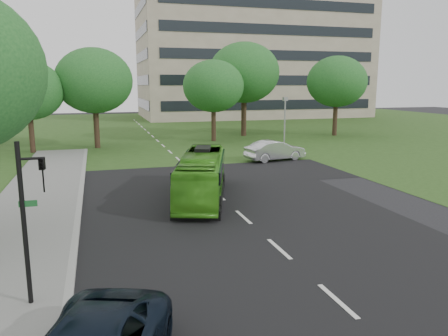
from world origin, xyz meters
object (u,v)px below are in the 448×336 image
object	(u,v)px
tree_park_a	(28,90)
bus	(202,176)
sedan	(275,150)
traffic_light	(29,212)
tree_park_b	(94,81)
camera_pole	(285,116)
tree_park_e	(337,82)
tree_park_d	(244,73)
office_building	(252,47)
tree_park_c	(213,86)

from	to	relation	value
tree_park_a	bus	xyz separation A→B (m)	(10.51, -19.21, -4.13)
sedan	traffic_light	bearing A→B (deg)	131.16
tree_park_b	sedan	size ratio (longest dim) A/B	1.92
camera_pole	traffic_light	bearing A→B (deg)	-106.89
traffic_light	bus	bearing A→B (deg)	70.14
camera_pole	tree_park_e	bearing A→B (deg)	60.97
sedan	camera_pole	bearing A→B (deg)	-42.56
tree_park_b	bus	xyz separation A→B (m)	(5.09, -20.64, -4.96)
tree_park_d	traffic_light	bearing A→B (deg)	-116.81
tree_park_a	sedan	xyz separation A→B (m)	(18.68, -9.58, -4.55)
bus	traffic_light	xyz separation A→B (m)	(-6.89, -9.77, 1.42)
tree_park_b	tree_park_e	xyz separation A→B (m)	(26.50, 2.69, -0.03)
office_building	tree_park_c	world-z (taller)	office_building
tree_park_e	traffic_light	world-z (taller)	tree_park_e
bus	sedan	distance (m)	12.64
bus	tree_park_e	bearing A→B (deg)	65.36
tree_park_a	tree_park_c	xyz separation A→B (m)	(17.16, 3.23, 0.33)
office_building	tree_park_a	bearing A→B (deg)	-132.14
office_building	camera_pole	distance (m)	44.64
tree_park_a	tree_park_e	distance (m)	32.19
tree_park_e	tree_park_a	bearing A→B (deg)	-172.64
tree_park_b	bus	distance (m)	21.83
tree_park_c	bus	size ratio (longest dim) A/B	0.97
tree_park_c	bus	xyz separation A→B (m)	(-6.65, -22.45, -4.46)
bus	traffic_light	distance (m)	12.04
office_building	sedan	size ratio (longest dim) A/B	8.42
tree_park_b	tree_park_e	bearing A→B (deg)	5.80
bus	camera_pole	distance (m)	18.08
sedan	traffic_light	size ratio (longest dim) A/B	1.07
tree_park_d	traffic_light	xyz separation A→B (m)	(-18.06, -35.74, -4.50)
tree_park_d	camera_pole	xyz separation A→B (m)	(-0.18, -11.74, -4.06)
office_building	tree_park_c	xyz separation A→B (m)	(-16.31, -33.75, -6.84)
tree_park_e	sedan	bearing A→B (deg)	-134.01
bus	office_building	bearing A→B (deg)	85.67
tree_park_d	bus	world-z (taller)	tree_park_d
bus	camera_pole	xyz separation A→B (m)	(11.00, 14.23, 1.86)
tree_park_b	camera_pole	xyz separation A→B (m)	(16.09, -6.41, -3.10)
office_building	tree_park_d	bearing A→B (deg)	-111.30
tree_park_a	traffic_light	distance (m)	29.33
tree_park_e	sedan	distance (m)	19.79
office_building	camera_pole	size ratio (longest dim) A/B	8.45
tree_park_a	sedan	world-z (taller)	tree_park_a
tree_park_c	tree_park_d	world-z (taller)	tree_park_d
tree_park_a	bus	size ratio (longest dim) A/B	0.91
tree_park_a	tree_park_d	xyz separation A→B (m)	(21.68, 6.76, 1.79)
tree_park_b	tree_park_c	bearing A→B (deg)	8.73
tree_park_e	camera_pole	bearing A→B (deg)	-138.84
tree_park_e	camera_pole	distance (m)	14.17
tree_park_b	traffic_light	distance (m)	30.67
tree_park_e	tree_park_b	bearing A→B (deg)	-174.20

